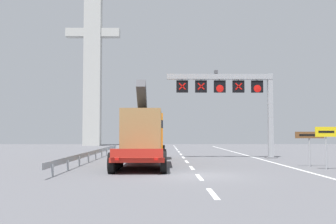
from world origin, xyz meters
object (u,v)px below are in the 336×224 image
Objects in this scene: tourist_info_sign_brown at (310,139)px; exit_sign_yellow at (326,138)px; heavy_haul_truck_red at (144,135)px; bridge_pylon_distant at (93,52)px; overhead_lane_gantry at (234,91)px.

exit_sign_yellow is at bearing -83.36° from tourist_info_sign_brown.
tourist_info_sign_brown is (-0.23, 2.00, -0.14)m from exit_sign_yellow.
heavy_haul_truck_red is 0.46× the size of bridge_pylon_distant.
exit_sign_yellow is 0.08× the size of bridge_pylon_distant.
exit_sign_yellow is 1.13× the size of tourist_info_sign_brown.
heavy_haul_truck_red is 5.71× the size of exit_sign_yellow.
heavy_haul_truck_red reaches higher than tourist_info_sign_brown.
tourist_info_sign_brown is 48.68m from bridge_pylon_distant.
tourist_info_sign_brown is at bearing -63.16° from bridge_pylon_distant.
tourist_info_sign_brown is (3.20, -8.52, -3.92)m from overhead_lane_gantry.
bridge_pylon_distant is (-17.86, 33.09, 10.02)m from overhead_lane_gantry.
heavy_haul_truck_red is 11.00m from tourist_info_sign_brown.
heavy_haul_truck_red is 42.11m from bridge_pylon_distant.
tourist_info_sign_brown is (10.52, -3.19, -0.29)m from heavy_haul_truck_red.
heavy_haul_truck_red is at bearing -74.66° from bridge_pylon_distant.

